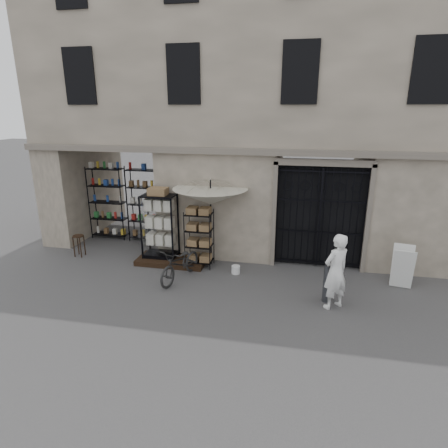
% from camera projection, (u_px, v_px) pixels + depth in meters
% --- Properties ---
extents(ground, '(80.00, 80.00, 0.00)m').
position_uv_depth(ground, '(245.00, 296.00, 9.10)').
color(ground, '#232326').
rests_on(ground, ground).
extents(main_building, '(14.00, 4.00, 9.00)m').
position_uv_depth(main_building, '(266.00, 103.00, 11.49)').
color(main_building, tan).
rests_on(main_building, ground).
extents(shop_recess, '(3.00, 1.70, 3.00)m').
position_uv_depth(shop_recess, '(121.00, 200.00, 12.13)').
color(shop_recess, black).
rests_on(shop_recess, ground).
extents(shop_shelving, '(2.70, 0.50, 2.50)m').
position_uv_depth(shop_shelving, '(127.00, 204.00, 12.68)').
color(shop_shelving, black).
rests_on(shop_shelving, ground).
extents(iron_gate, '(2.50, 0.21, 3.00)m').
position_uv_depth(iron_gate, '(320.00, 215.00, 10.45)').
color(iron_gate, black).
rests_on(iron_gate, ground).
extents(step_platform, '(2.00, 0.90, 0.15)m').
position_uv_depth(step_platform, '(172.00, 261.00, 10.99)').
color(step_platform, black).
rests_on(step_platform, ground).
extents(display_cabinet, '(1.08, 0.88, 2.02)m').
position_uv_depth(display_cabinet, '(160.00, 229.00, 10.87)').
color(display_cabinet, black).
rests_on(display_cabinet, step_platform).
extents(wire_rack, '(0.74, 0.55, 1.65)m').
position_uv_depth(wire_rack, '(199.00, 239.00, 10.59)').
color(wire_rack, black).
rests_on(wire_rack, ground).
extents(market_umbrella, '(2.17, 2.20, 2.98)m').
position_uv_depth(market_umbrella, '(210.00, 192.00, 10.33)').
color(market_umbrella, black).
rests_on(market_umbrella, ground).
extents(white_bucket, '(0.31, 0.31, 0.22)m').
position_uv_depth(white_bucket, '(236.00, 270.00, 10.29)').
color(white_bucket, silver).
rests_on(white_bucket, ground).
extents(bicycle, '(0.82, 1.04, 1.73)m').
position_uv_depth(bicycle, '(181.00, 279.00, 9.98)').
color(bicycle, black).
rests_on(bicycle, ground).
extents(wooden_stool, '(0.40, 0.40, 0.66)m').
position_uv_depth(wooden_stool, '(79.00, 245.00, 11.44)').
color(wooden_stool, black).
rests_on(wooden_stool, ground).
extents(steel_bollard, '(0.21, 0.21, 0.91)m').
position_uv_depth(steel_bollard, '(327.00, 284.00, 8.70)').
color(steel_bollard, '#47494F').
rests_on(steel_bollard, ground).
extents(shopkeeper, '(1.61, 1.79, 0.42)m').
position_uv_depth(shopkeeper, '(332.00, 307.00, 8.60)').
color(shopkeeper, white).
rests_on(shopkeeper, ground).
extents(easel_sign, '(0.60, 0.66, 1.05)m').
position_uv_depth(easel_sign, '(403.00, 267.00, 9.40)').
color(easel_sign, silver).
rests_on(easel_sign, ground).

